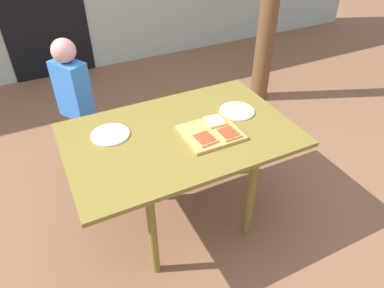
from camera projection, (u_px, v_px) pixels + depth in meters
name	position (u px, v px, depth m)	size (l,w,h in m)	color
ground_plane	(182.00, 215.00, 2.44)	(16.00, 16.00, 0.00)	brown
dining_table	(180.00, 143.00, 2.06)	(1.31, 0.85, 0.71)	olive
cutting_board	(211.00, 133.00, 2.00)	(0.32, 0.29, 0.02)	#D7934D
pizza_slice_near_right	(228.00, 133.00, 1.96)	(0.11, 0.12, 0.02)	#DEAB60
pizza_slice_far_right	(215.00, 121.00, 2.06)	(0.11, 0.12, 0.02)	#DEAB60
pizza_slice_near_left	(204.00, 139.00, 1.92)	(0.11, 0.13, 0.02)	#DEAB60
plate_white_left	(110.00, 134.00, 1.99)	(0.22, 0.22, 0.01)	white
plate_white_right	(237.00, 111.00, 2.19)	(0.22, 0.22, 0.01)	white
child_left	(75.00, 102.00, 2.49)	(0.24, 0.28, 1.07)	#2B513C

